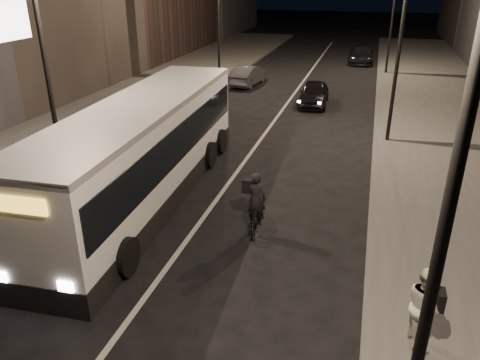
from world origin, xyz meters
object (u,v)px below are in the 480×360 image
Objects in this scene: streetlight_left_far at (222,1)px; pedestrian_woman at (425,306)px; streetlight_right_mid at (396,18)px; city_bus at (144,147)px; car_near at (314,93)px; cyclist_on_bicycle at (257,212)px; car_far at (362,54)px; streetlight_right_near at (433,149)px; car_mid at (248,75)px; streetlight_left_near at (47,32)px.

streetlight_left_far reaches higher than pedestrian_woman.
streetlight_right_mid reaches higher than pedestrian_woman.
city_bus is 3.17× the size of car_near.
car_near is (-0.28, 15.02, 0.02)m from cyclist_on_bicycle.
cyclist_on_bicycle is at bearing -69.67° from streetlight_left_far.
streetlight_right_near is at bearing -89.65° from car_far.
streetlight_right_mid is 4.15× the size of cyclist_on_bicycle.
car_mid is at bearing 138.91° from car_near.
car_mid is (-9.62, 22.67, -0.36)m from pedestrian_woman.
streetlight_right_near is 0.65× the size of city_bus.
cyclist_on_bicycle is 0.50× the size of car_near.
cyclist_on_bicycle is 15.02m from car_near.
streetlight_right_near is at bearing -90.00° from streetlight_right_mid.
streetlight_left_far is at bearing 136.84° from streetlight_right_mid.
streetlight_left_far is 0.65× the size of city_bus.
streetlight_right_near and streetlight_right_mid have the same top height.
streetlight_right_near is 1.99× the size of car_mid.
city_bus is at bearing 0.14° from streetlight_left_near.
cyclist_on_bicycle is at bearing 117.65° from streetlight_right_near.
pedestrian_woman is (8.49, -4.91, -0.77)m from city_bus.
streetlight_right_near is at bearing -36.88° from streetlight_left_near.
streetlight_left_near is at bearing 177.56° from city_bus.
cyclist_on_bicycle is (7.14, -1.27, -4.71)m from streetlight_left_near.
pedestrian_woman is at bearing 119.08° from car_mid.
cyclist_on_bicycle is 19.75m from car_mid.
streetlight_right_mid and streetlight_left_near have the same top height.
streetlight_left_near is 8.64m from cyclist_on_bicycle.
streetlight_right_mid is 13.63m from pedestrian_woman.
pedestrian_woman is 33.71m from car_far.
streetlight_left_near is 4.15× the size of cyclist_on_bicycle.
car_far is (7.09, 10.94, 0.02)m from car_mid.
cyclist_on_bicycle is (-3.53, -9.27, -4.71)m from streetlight_right_mid.
streetlight_left_near reaches higher than pedestrian_woman.
streetlight_right_mid is at bearing 90.00° from streetlight_right_near.
city_bus is 17.83m from car_mid.
streetlight_left_near is 4.64× the size of pedestrian_woman.
city_bus is at bearing -104.07° from car_far.
city_bus is (2.98, -17.99, -3.55)m from streetlight_left_far.
car_near is 6.42m from car_mid.
cyclist_on_bicycle is at bearing 111.61° from car_mid.
pedestrian_woman reaches higher than car_near.
streetlight_right_near is 1.00× the size of streetlight_left_near.
car_far is at bearing 75.71° from city_bus.
streetlight_left_near is at bearing -90.00° from streetlight_left_far.
city_bus is at bearing 133.82° from streetlight_right_near.
cyclist_on_bicycle is at bearing -91.31° from car_near.
pedestrian_woman is at bearing 75.42° from streetlight_right_near.
car_far is at bearing -116.85° from car_mid.
streetlight_right_mid reaches higher than city_bus.
cyclist_on_bicycle is at bearing -19.62° from city_bus.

